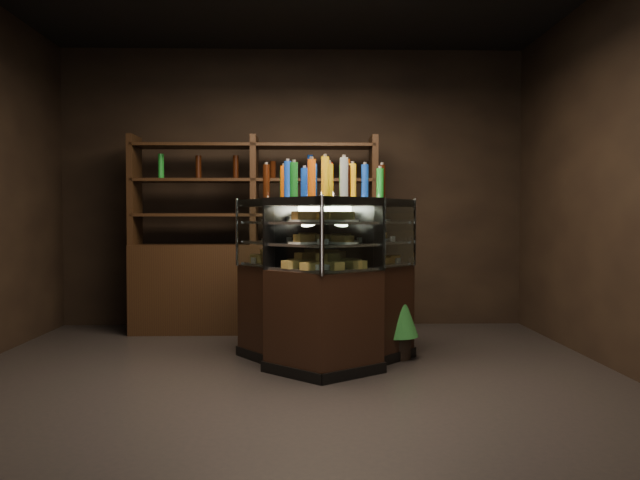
# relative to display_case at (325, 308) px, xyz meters

# --- Properties ---
(ground) EXTENTS (5.00, 5.00, 0.00)m
(ground) POSITION_rel_display_case_xyz_m (-0.28, -0.64, -0.45)
(ground) COLOR black
(ground) RESTS_ON ground
(room_shell) EXTENTS (5.02, 5.02, 3.01)m
(room_shell) POSITION_rel_display_case_xyz_m (-0.28, -0.64, 1.49)
(room_shell) COLOR black
(room_shell) RESTS_ON ground
(display_case) EXTENTS (1.53, 1.35, 1.33)m
(display_case) POSITION_rel_display_case_xyz_m (0.00, 0.00, 0.00)
(display_case) COLOR black
(display_case) RESTS_ON ground
(food_display) EXTENTS (1.14, 1.01, 0.42)m
(food_display) POSITION_rel_display_case_xyz_m (-0.00, -0.00, 0.56)
(food_display) COLOR #C49246
(food_display) RESTS_ON display_case
(bottles_top) EXTENTS (0.97, 0.87, 0.30)m
(bottles_top) POSITION_rel_display_case_xyz_m (0.00, 0.00, 1.01)
(bottles_top) COLOR black
(bottles_top) RESTS_ON display_case
(potted_conifer) EXTENTS (0.38, 0.38, 0.80)m
(potted_conifer) POSITION_rel_display_case_xyz_m (0.60, 0.18, 0.01)
(potted_conifer) COLOR black
(potted_conifer) RESTS_ON ground
(back_shelving) EXTENTS (2.49, 0.42, 2.00)m
(back_shelving) POSITION_rel_display_case_xyz_m (-0.67, 1.41, 0.15)
(back_shelving) COLOR black
(back_shelving) RESTS_ON ground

